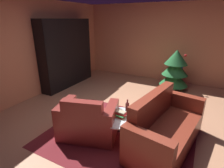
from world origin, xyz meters
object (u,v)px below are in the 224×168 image
(book_stack_on_table, at_px, (120,114))
(decorated_tree, at_px, (175,69))
(bookshelf_unit, at_px, (70,54))
(coffee_table, at_px, (120,119))
(bottle_on_table, at_px, (127,108))
(couch_red, at_px, (165,129))
(armchair_red, at_px, (88,122))

(book_stack_on_table, distance_m, decorated_tree, 2.97)
(bookshelf_unit, distance_m, coffee_table, 3.33)
(coffee_table, relative_size, book_stack_on_table, 3.03)
(coffee_table, xyz_separation_m, bottle_on_table, (0.05, 0.19, 0.14))
(couch_red, bearing_deg, decorated_tree, 96.45)
(decorated_tree, bearing_deg, bookshelf_unit, -161.54)
(bookshelf_unit, distance_m, decorated_tree, 3.27)
(armchair_red, height_order, decorated_tree, decorated_tree)
(decorated_tree, bearing_deg, coffee_table, -98.03)
(book_stack_on_table, bearing_deg, bottle_on_table, 73.17)
(couch_red, relative_size, book_stack_on_table, 7.62)
(couch_red, relative_size, decorated_tree, 1.49)
(armchair_red, height_order, bottle_on_table, armchair_red)
(bookshelf_unit, bearing_deg, book_stack_on_table, -35.66)
(couch_red, xyz_separation_m, coffee_table, (-0.72, -0.21, 0.10))
(book_stack_on_table, relative_size, bottle_on_table, 0.92)
(book_stack_on_table, height_order, decorated_tree, decorated_tree)
(bottle_on_table, bearing_deg, couch_red, 1.90)
(coffee_table, height_order, book_stack_on_table, book_stack_on_table)
(armchair_red, xyz_separation_m, decorated_tree, (0.97, 3.14, 0.32))
(armchair_red, relative_size, couch_red, 0.64)
(bottle_on_table, distance_m, decorated_tree, 2.78)
(couch_red, bearing_deg, armchair_red, -162.28)
(armchair_red, distance_m, couch_red, 1.34)
(armchair_red, distance_m, decorated_tree, 3.30)
(couch_red, relative_size, coffee_table, 2.52)
(couch_red, bearing_deg, book_stack_on_table, -164.67)
(bookshelf_unit, relative_size, coffee_table, 2.86)
(bottle_on_table, bearing_deg, coffee_table, -103.63)
(book_stack_on_table, bearing_deg, coffee_table, -60.12)
(coffee_table, relative_size, decorated_tree, 0.59)
(coffee_table, height_order, bottle_on_table, bottle_on_table)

